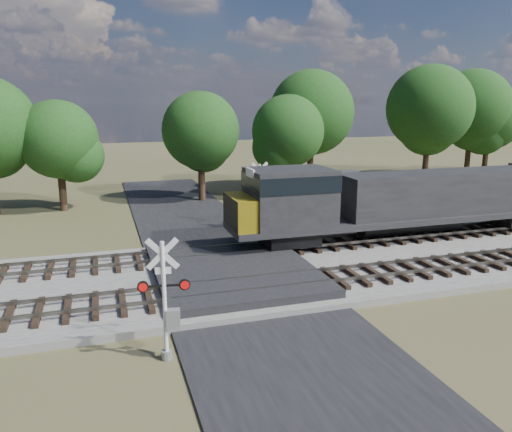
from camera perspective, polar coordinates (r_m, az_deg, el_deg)
name	(u,v)px	position (r m, az deg, el deg)	size (l,w,h in m)	color
ground	(235,281)	(22.80, -2.45, -7.38)	(160.00, 160.00, 0.00)	#404725
ballast_bed	(418,254)	(27.35, 17.99, -4.19)	(140.00, 10.00, 0.30)	gray
road	(235,280)	(22.79, -2.45, -7.29)	(7.00, 60.00, 0.08)	black
crossing_panel	(232,270)	(23.15, -2.78, -6.24)	(7.00, 9.00, 0.62)	#262628
track_near	(316,279)	(21.88, 6.91, -7.21)	(140.00, 2.60, 0.33)	black
track_far	(277,248)	(26.28, 2.43, -3.65)	(140.00, 2.60, 0.33)	black
crossing_signal_near	(168,310)	(15.87, -10.07, -10.54)	(1.60, 0.39, 3.98)	silver
crossing_signal_far	(258,202)	(31.02, 0.26, 1.58)	(1.73, 0.38, 4.31)	silver
equipment_shed	(330,199)	(33.15, 8.41, 1.93)	(5.51, 5.51, 3.25)	#492B1F
treeline	(275,117)	(43.63, 2.24, 11.25)	(79.53, 11.96, 11.24)	black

